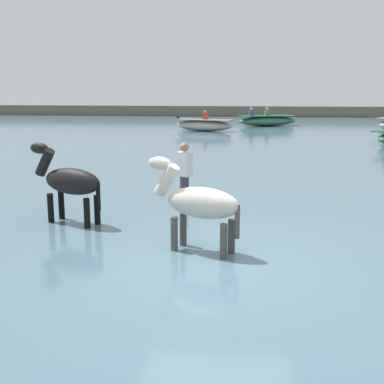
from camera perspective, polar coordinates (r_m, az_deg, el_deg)
name	(u,v)px	position (r m, az deg, el deg)	size (l,w,h in m)	color
ground_plane	(216,282)	(8.00, 2.61, -9.74)	(120.00, 120.00, 0.00)	gray
water_surface	(233,167)	(17.65, 4.52, 2.78)	(90.00, 90.00, 0.29)	#476675
horse_lead_pinto	(199,205)	(8.24, 0.75, -1.44)	(1.61, 0.88, 1.77)	beige
horse_trailing_black	(70,183)	(10.17, -13.19, 0.93)	(1.63, 0.90, 1.80)	black
boat_distant_west	(204,125)	(28.74, 1.32, 7.30)	(3.38, 1.89, 1.11)	#B2AD9E
boat_mid_outer	(267,121)	(32.28, 8.17, 7.71)	(3.74, 2.20, 1.11)	#337556
person_wading_mid	(184,177)	(11.70, -0.83, 1.68)	(0.38, 0.35, 1.63)	#383842
far_shoreline	(241,112)	(41.75, 5.40, 8.62)	(80.00, 2.40, 1.09)	#605B4C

